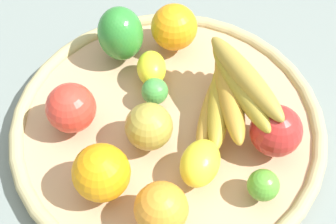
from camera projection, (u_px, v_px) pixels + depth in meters
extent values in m
plane|color=slate|center=(168.00, 134.00, 0.78)|extent=(2.40, 2.40, 0.00)
cylinder|color=tan|center=(168.00, 129.00, 0.77)|extent=(0.46, 0.46, 0.03)
torus|color=tan|center=(168.00, 124.00, 0.76)|extent=(0.47, 0.47, 0.02)
ellipsoid|color=yellow|center=(200.00, 163.00, 0.68)|extent=(0.06, 0.08, 0.05)
sphere|color=orange|center=(161.00, 209.00, 0.63)|extent=(0.10, 0.10, 0.07)
sphere|color=red|center=(71.00, 108.00, 0.72)|extent=(0.07, 0.07, 0.07)
sphere|color=orange|center=(174.00, 27.00, 0.81)|extent=(0.10, 0.10, 0.07)
sphere|color=#A5953A|center=(149.00, 127.00, 0.70)|extent=(0.07, 0.07, 0.07)
sphere|color=red|center=(276.00, 131.00, 0.70)|extent=(0.07, 0.07, 0.07)
ellipsoid|color=#2F8832|center=(120.00, 34.00, 0.80)|extent=(0.11, 0.10, 0.09)
sphere|color=green|center=(155.00, 91.00, 0.76)|extent=(0.05, 0.05, 0.04)
ellipsoid|color=#B98832|center=(214.00, 106.00, 0.75)|extent=(0.07, 0.18, 0.03)
ellipsoid|color=#AE902B|center=(220.00, 101.00, 0.73)|extent=(0.09, 0.17, 0.03)
ellipsoid|color=#BA882F|center=(229.00, 94.00, 0.72)|extent=(0.12, 0.16, 0.03)
ellipsoid|color=#A89230|center=(240.00, 86.00, 0.71)|extent=(0.15, 0.14, 0.03)
ellipsoid|color=#B0923B|center=(246.00, 77.00, 0.70)|extent=(0.16, 0.12, 0.03)
sphere|color=orange|center=(101.00, 173.00, 0.66)|extent=(0.09, 0.09, 0.08)
sphere|color=#55A030|center=(263.00, 185.00, 0.66)|extent=(0.06, 0.06, 0.04)
ellipsoid|color=yellow|center=(151.00, 68.00, 0.78)|extent=(0.07, 0.08, 0.04)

